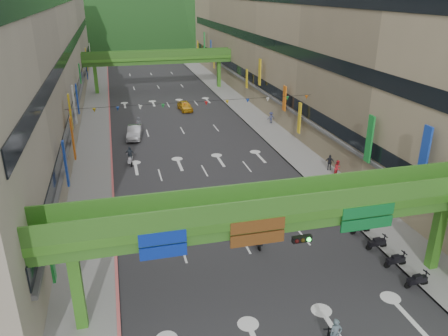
{
  "coord_description": "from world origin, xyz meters",
  "views": [
    {
      "loc": [
        -8.16,
        -14.02,
        17.1
      ],
      "look_at": [
        0.0,
        18.0,
        3.5
      ],
      "focal_mm": 35.0,
      "sensor_mm": 36.0,
      "label": 1
    }
  ],
  "objects_px": {
    "car_silver": "(135,132)",
    "car_yellow": "(185,106)",
    "overpass_near": "(297,222)",
    "pedestrian_red": "(337,170)",
    "scooter_rider_mid": "(257,233)"
  },
  "relations": [
    {
      "from": "car_silver",
      "to": "car_yellow",
      "type": "height_order",
      "value": "car_silver"
    },
    {
      "from": "overpass_near",
      "to": "pedestrian_red",
      "type": "height_order",
      "value": "overpass_near"
    },
    {
      "from": "car_silver",
      "to": "overpass_near",
      "type": "bearing_deg",
      "value": -69.76
    },
    {
      "from": "overpass_near",
      "to": "scooter_rider_mid",
      "type": "xyz_separation_m",
      "value": [
        -0.19,
        5.97,
        -4.09
      ]
    },
    {
      "from": "scooter_rider_mid",
      "to": "pedestrian_red",
      "type": "height_order",
      "value": "scooter_rider_mid"
    },
    {
      "from": "overpass_near",
      "to": "scooter_rider_mid",
      "type": "relative_size",
      "value": 13.04
    },
    {
      "from": "scooter_rider_mid",
      "to": "pedestrian_red",
      "type": "distance_m",
      "value": 15.09
    },
    {
      "from": "car_yellow",
      "to": "pedestrian_red",
      "type": "distance_m",
      "value": 30.43
    },
    {
      "from": "overpass_near",
      "to": "car_silver",
      "type": "bearing_deg",
      "value": 102.19
    },
    {
      "from": "overpass_near",
      "to": "pedestrian_red",
      "type": "relative_size",
      "value": 17.18
    },
    {
      "from": "car_silver",
      "to": "car_yellow",
      "type": "bearing_deg",
      "value": 62.6
    },
    {
      "from": "overpass_near",
      "to": "car_yellow",
      "type": "relative_size",
      "value": 6.66
    },
    {
      "from": "car_yellow",
      "to": "overpass_near",
      "type": "bearing_deg",
      "value": -96.71
    },
    {
      "from": "overpass_near",
      "to": "pedestrian_red",
      "type": "distance_m",
      "value": 19.88
    },
    {
      "from": "scooter_rider_mid",
      "to": "car_yellow",
      "type": "height_order",
      "value": "scooter_rider_mid"
    }
  ]
}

